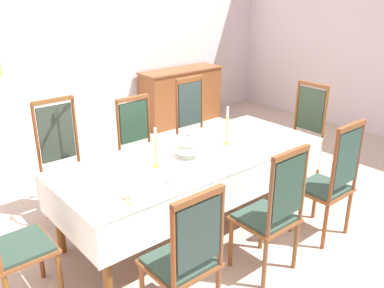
% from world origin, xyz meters
% --- Properties ---
extents(ground, '(7.72, 5.69, 0.04)m').
position_xyz_m(ground, '(0.00, 0.00, -0.02)').
color(ground, '#C6AE9E').
extents(back_wall, '(7.72, 0.08, 3.37)m').
position_xyz_m(back_wall, '(0.00, 2.88, 1.68)').
color(back_wall, silver).
rests_on(back_wall, ground).
extents(dining_table, '(2.53, 1.02, 0.74)m').
position_xyz_m(dining_table, '(0.00, -0.04, 0.67)').
color(dining_table, brown).
rests_on(dining_table, ground).
extents(tablecloth, '(2.55, 1.04, 0.34)m').
position_xyz_m(tablecloth, '(0.00, -0.04, 0.66)').
color(tablecloth, white).
rests_on(tablecloth, dining_table).
extents(chair_south_a, '(0.44, 0.42, 1.05)m').
position_xyz_m(chair_south_a, '(-0.85, -0.96, 0.54)').
color(chair_south_a, brown).
rests_on(chair_south_a, ground).
extents(chair_north_a, '(0.44, 0.42, 1.21)m').
position_xyz_m(chair_north_a, '(-0.85, 0.88, 0.59)').
color(chair_north_a, brown).
rests_on(chair_north_a, ground).
extents(chair_south_b, '(0.44, 0.42, 1.10)m').
position_xyz_m(chair_south_b, '(0.02, -0.96, 0.56)').
color(chair_south_b, brown).
rests_on(chair_south_b, ground).
extents(chair_north_b, '(0.44, 0.42, 1.08)m').
position_xyz_m(chair_north_b, '(0.02, 0.88, 0.55)').
color(chair_north_b, brown).
rests_on(chair_north_b, ground).
extents(chair_south_c, '(0.44, 0.42, 1.13)m').
position_xyz_m(chair_south_c, '(0.82, -0.96, 0.57)').
color(chair_south_c, brown).
rests_on(chair_south_c, ground).
extents(chair_north_c, '(0.44, 0.42, 1.18)m').
position_xyz_m(chair_north_c, '(0.82, 0.88, 0.58)').
color(chair_north_c, brown).
rests_on(chair_north_c, ground).
extents(chair_head_west, '(0.42, 0.44, 1.09)m').
position_xyz_m(chair_head_west, '(-1.67, -0.04, 0.56)').
color(chair_head_west, brown).
rests_on(chair_head_west, ground).
extents(chair_head_east, '(0.42, 0.44, 1.15)m').
position_xyz_m(chair_head_east, '(1.67, -0.04, 0.57)').
color(chair_head_east, brown).
rests_on(chair_head_east, ground).
extents(soup_tureen, '(0.26, 0.26, 0.21)m').
position_xyz_m(soup_tureen, '(-0.07, -0.04, 0.85)').
color(soup_tureen, silver).
rests_on(soup_tureen, tablecloth).
extents(candlestick_west, '(0.07, 0.07, 0.35)m').
position_xyz_m(candlestick_west, '(-0.42, -0.04, 0.88)').
color(candlestick_west, gold).
rests_on(candlestick_west, tablecloth).
extents(candlestick_east, '(0.07, 0.07, 0.38)m').
position_xyz_m(candlestick_east, '(0.42, -0.04, 0.90)').
color(candlestick_east, gold).
rests_on(candlestick_east, tablecloth).
extents(bowl_near_left, '(0.18, 0.18, 0.03)m').
position_xyz_m(bowl_near_left, '(0.58, 0.29, 0.76)').
color(bowl_near_left, silver).
rests_on(bowl_near_left, tablecloth).
extents(bowl_near_right, '(0.17, 0.17, 0.03)m').
position_xyz_m(bowl_near_right, '(-0.81, -0.40, 0.76)').
color(bowl_near_right, silver).
rests_on(bowl_near_right, tablecloth).
extents(bowl_far_left, '(0.16, 0.16, 0.04)m').
position_xyz_m(bowl_far_left, '(-0.46, -0.38, 0.77)').
color(bowl_far_left, silver).
rests_on(bowl_far_left, tablecloth).
extents(spoon_primary, '(0.04, 0.18, 0.01)m').
position_xyz_m(spoon_primary, '(0.69, 0.32, 0.75)').
color(spoon_primary, gold).
rests_on(spoon_primary, tablecloth).
extents(spoon_secondary, '(0.04, 0.18, 0.01)m').
position_xyz_m(spoon_secondary, '(-0.93, -0.37, 0.75)').
color(spoon_secondary, gold).
rests_on(spoon_secondary, tablecloth).
extents(sideboard, '(1.44, 0.48, 0.90)m').
position_xyz_m(sideboard, '(1.94, 2.57, 0.45)').
color(sideboard, brown).
rests_on(sideboard, ground).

